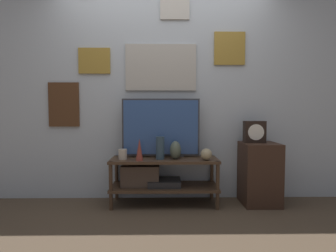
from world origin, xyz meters
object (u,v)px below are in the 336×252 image
(television, at_px, (161,127))
(vase_slim_bronze, at_px, (139,149))
(candle_jar, at_px, (123,154))
(vase_round_glass, at_px, (206,154))
(vase_urn_stoneware, at_px, (175,150))
(vase_tall_ceramic, at_px, (160,148))
(mantel_clock, at_px, (254,132))

(television, xyz_separation_m, vase_slim_bronze, (-0.23, -0.21, -0.23))
(candle_jar, bearing_deg, vase_slim_bronze, -20.55)
(vase_round_glass, xyz_separation_m, vase_slim_bronze, (-0.72, -0.02, 0.06))
(vase_round_glass, bearing_deg, vase_urn_stoneware, 169.46)
(vase_slim_bronze, bearing_deg, candle_jar, 159.45)
(vase_tall_ceramic, bearing_deg, mantel_clock, 4.76)
(vase_round_glass, distance_m, mantel_clock, 0.63)
(vase_tall_ceramic, relative_size, candle_jar, 2.23)
(vase_urn_stoneware, relative_size, vase_round_glass, 1.59)
(candle_jar, bearing_deg, vase_urn_stoneware, 1.09)
(vase_tall_ceramic, xyz_separation_m, mantel_clock, (1.07, 0.09, 0.17))
(mantel_clock, bearing_deg, vase_tall_ceramic, -175.24)
(mantel_clock, bearing_deg, vase_slim_bronze, -173.11)
(vase_tall_ceramic, distance_m, vase_round_glass, 0.51)
(vase_tall_ceramic, xyz_separation_m, vase_slim_bronze, (-0.22, -0.07, -0.01))
(vase_tall_ceramic, distance_m, vase_slim_bronze, 0.23)
(vase_urn_stoneware, relative_size, candle_jar, 1.77)
(television, relative_size, vase_round_glass, 7.06)
(vase_round_glass, relative_size, vase_slim_bronze, 0.53)
(vase_tall_ceramic, bearing_deg, television, 87.59)
(television, relative_size, candle_jar, 7.86)
(vase_tall_ceramic, bearing_deg, vase_round_glass, -5.33)
(vase_slim_bronze, bearing_deg, vase_tall_ceramic, 16.83)
(vase_urn_stoneware, bearing_deg, television, 142.19)
(vase_round_glass, bearing_deg, vase_tall_ceramic, 174.67)
(vase_urn_stoneware, distance_m, mantel_clock, 0.92)
(television, xyz_separation_m, mantel_clock, (1.06, -0.05, -0.05))
(vase_urn_stoneware, height_order, candle_jar, vase_urn_stoneware)
(vase_tall_ceramic, distance_m, mantel_clock, 1.09)
(vase_tall_ceramic, distance_m, vase_urn_stoneware, 0.17)
(vase_tall_ceramic, height_order, vase_slim_bronze, vase_tall_ceramic)
(vase_tall_ceramic, distance_m, candle_jar, 0.42)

